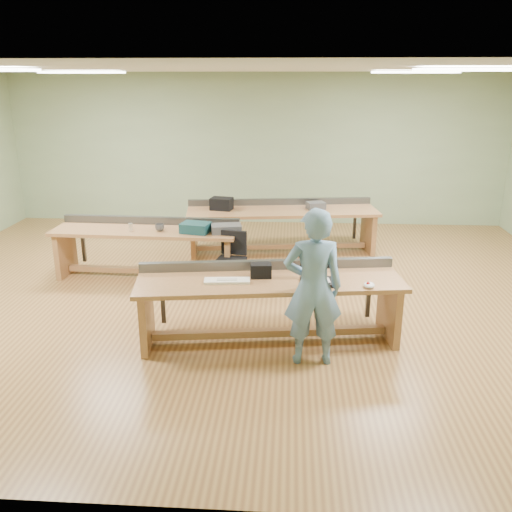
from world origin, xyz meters
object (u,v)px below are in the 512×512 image
object	(u,v)px
workbench_mid	(147,241)
camera_bag	(261,271)
parts_bin_teal	(196,228)
parts_bin_grey	(226,229)
laptop_base	(317,282)
mug	(160,227)
task_chair	(231,269)
person	(313,288)
workbench_back	(282,220)
workbench_front	(269,294)
drinks_can	(131,227)

from	to	relation	value
workbench_mid	camera_bag	bearing A→B (deg)	-44.79
parts_bin_teal	parts_bin_grey	distance (m)	0.45
laptop_base	workbench_mid	bearing A→B (deg)	132.79
parts_bin_teal	laptop_base	bearing A→B (deg)	-49.45
camera_bag	mug	distance (m)	2.43
task_chair	mug	size ratio (longest dim) A/B	6.17
person	mug	bearing A→B (deg)	-52.60
workbench_back	person	world-z (taller)	person
parts_bin_grey	mug	size ratio (longest dim) A/B	3.20
person	parts_bin_teal	bearing A→B (deg)	-60.13
workbench_front	drinks_can	bearing A→B (deg)	131.29
parts_bin_grey	mug	bearing A→B (deg)	178.80
camera_bag	drinks_can	bearing A→B (deg)	132.21
workbench_front	parts_bin_grey	bearing A→B (deg)	103.14
task_chair	parts_bin_grey	bearing A→B (deg)	119.13
workbench_back	task_chair	size ratio (longest dim) A/B	4.00
laptop_base	parts_bin_grey	distance (m)	2.34
laptop_base	parts_bin_grey	world-z (taller)	parts_bin_grey
workbench_mid	drinks_can	distance (m)	0.35
camera_bag	parts_bin_grey	size ratio (longest dim) A/B	0.54
mug	laptop_base	bearing A→B (deg)	-42.08
camera_bag	parts_bin_teal	size ratio (longest dim) A/B	0.58
workbench_front	camera_bag	size ratio (longest dim) A/B	13.09
workbench_mid	laptop_base	world-z (taller)	workbench_mid
parts_bin_grey	mug	distance (m)	0.99
person	mug	xyz separation A→B (m)	(-2.16, 2.37, -0.04)
mug	parts_bin_grey	bearing A→B (deg)	-1.20
parts_bin_teal	workbench_front	bearing A→B (deg)	-57.86
workbench_back	parts_bin_grey	world-z (taller)	parts_bin_grey
workbench_mid	drinks_can	xyz separation A→B (m)	(-0.18, -0.15, 0.25)
parts_bin_teal	parts_bin_grey	bearing A→B (deg)	2.55
workbench_back	parts_bin_grey	size ratio (longest dim) A/B	7.71
person	parts_bin_teal	distance (m)	2.83
drinks_can	person	bearing A→B (deg)	-42.03
person	laptop_base	xyz separation A→B (m)	(0.06, 0.36, -0.08)
camera_bag	task_chair	distance (m)	1.67
workbench_front	workbench_mid	size ratio (longest dim) A/B	1.10
workbench_back	drinks_can	size ratio (longest dim) A/B	28.64
workbench_front	workbench_back	xyz separation A→B (m)	(0.07, 3.36, 0.01)
workbench_mid	laptop_base	bearing A→B (deg)	-38.73
laptop_base	parts_bin_teal	size ratio (longest dim) A/B	0.86
workbench_front	parts_bin_teal	bearing A→B (deg)	114.42
workbench_back	camera_bag	world-z (taller)	camera_bag
workbench_back	task_chair	bearing A→B (deg)	-117.91
person	camera_bag	size ratio (longest dim) A/B	7.23
parts_bin_grey	camera_bag	bearing A→B (deg)	-71.52
person	camera_bag	xyz separation A→B (m)	(-0.57, 0.53, -0.02)
task_chair	parts_bin_grey	world-z (taller)	parts_bin_grey
workbench_back	laptop_base	xyz separation A→B (m)	(0.45, -3.49, 0.20)
task_chair	camera_bag	bearing A→B (deg)	-59.88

